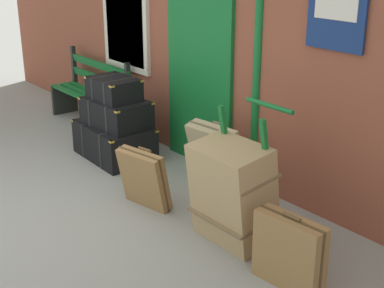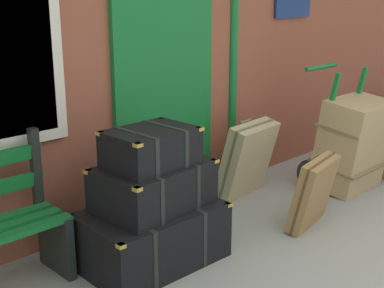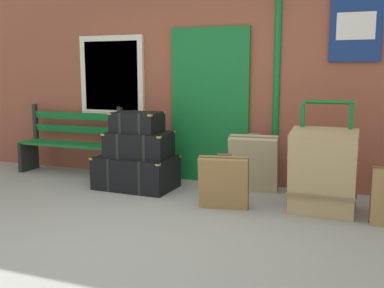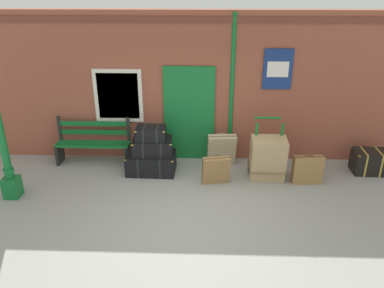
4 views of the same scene
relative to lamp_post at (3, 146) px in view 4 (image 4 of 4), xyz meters
name	(u,v)px [view 4 (image 4 of 4)]	position (x,y,z in m)	size (l,w,h in m)	color
ground_plane	(183,219)	(3.22, -0.64, -1.03)	(60.00, 60.00, 0.00)	gray
brick_facade	(188,88)	(3.21, 1.96, 0.57)	(10.40, 0.35, 3.20)	brown
lamp_post	(3,146)	(0.00, 0.00, 0.00)	(0.28, 0.28, 2.74)	#146B2D
platform_bench	(94,143)	(1.14, 1.52, -0.59)	(1.60, 0.43, 1.01)	#146B2D
steamer_trunk_base	(151,163)	(2.46, 1.08, -0.82)	(1.03, 0.68, 0.43)	black
steamer_trunk_middle	(153,146)	(2.50, 1.10, -0.45)	(0.84, 0.60, 0.33)	black
steamer_trunk_top	(151,133)	(2.48, 1.10, -0.16)	(0.62, 0.46, 0.27)	black
porters_trolley	(266,163)	(4.84, 1.02, -0.76)	(0.71, 0.59, 1.20)	black
large_brown_trunk	(268,158)	(4.84, 0.84, -0.57)	(0.70, 0.54, 0.93)	tan
suitcase_cream	(216,170)	(3.81, 0.61, -0.73)	(0.58, 0.35, 0.63)	olive
suitcase_caramel	(308,170)	(5.62, 0.72, -0.74)	(0.60, 0.22, 0.61)	olive
suitcase_oxblood	(222,150)	(3.94, 1.44, -0.66)	(0.63, 0.41, 0.75)	tan
corner_trunk	(370,162)	(7.04, 1.23, -0.79)	(0.71, 0.52, 0.49)	black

